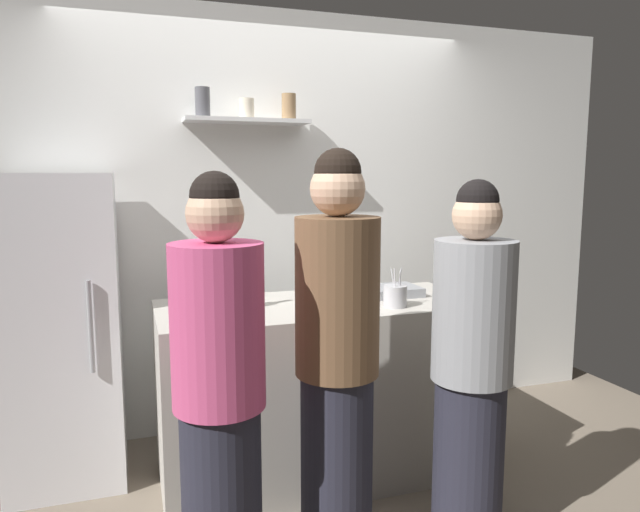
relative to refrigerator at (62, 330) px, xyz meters
name	(u,v)px	position (x,y,z in m)	size (l,w,h in m)	color
back_wall_assembly	(272,222)	(1.22, 0.40, 0.50)	(4.80, 0.32, 2.60)	white
refrigerator	(62,330)	(0.00, 0.00, 0.00)	(0.57, 0.60, 1.61)	white
counter	(320,388)	(1.29, -0.37, -0.34)	(1.68, 0.73, 0.94)	#B7B2A8
baking_pan	(388,291)	(1.71, -0.30, 0.15)	(0.34, 0.24, 0.05)	gray
utensil_holder	(395,296)	(1.63, -0.57, 0.19)	(0.12, 0.12, 0.21)	#B2B2B7
wine_bottle_dark_glass	(317,272)	(1.36, -0.10, 0.25)	(0.07, 0.07, 0.31)	black
wine_bottle_pale_glass	(226,285)	(0.79, -0.39, 0.26)	(0.08, 0.08, 0.34)	#B2BFB2
water_bottle_plastic	(312,286)	(1.25, -0.34, 0.22)	(0.09, 0.09, 0.21)	silver
person_pink_top	(219,397)	(0.64, -1.15, -0.01)	(0.34, 0.34, 1.62)	#262633
person_grey_hoodie	(471,372)	(1.70, -1.16, -0.03)	(0.34, 0.34, 1.59)	#262633
person_brown_jacket	(337,363)	(1.13, -1.06, 0.04)	(0.34, 0.34, 1.71)	#262633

